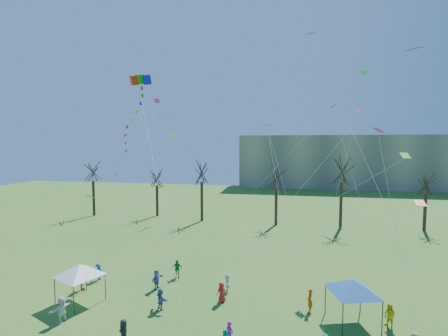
% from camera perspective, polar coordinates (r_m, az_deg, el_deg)
% --- Properties ---
extents(distant_building, '(60.00, 14.00, 15.00)m').
position_cam_1_polar(distant_building, '(97.13, 21.21, 1.12)').
color(distant_building, gray).
rests_on(distant_building, ground).
extents(bare_tree_row, '(66.70, 8.47, 10.75)m').
position_cam_1_polar(bare_tree_row, '(48.77, 8.98, -2.28)').
color(bare_tree_row, black).
rests_on(bare_tree_row, ground).
extents(big_box_kite, '(4.67, 6.26, 19.52)m').
position_cam_1_polar(big_box_kite, '(23.91, -16.36, 6.14)').
color(big_box_kite, red).
rests_on(big_box_kite, ground).
extents(canopy_tent_white, '(3.72, 3.72, 3.04)m').
position_cam_1_polar(canopy_tent_white, '(28.09, -24.88, -16.55)').
color(canopy_tent_white, '#3F3F44').
rests_on(canopy_tent_white, ground).
extents(canopy_tent_blue, '(4.02, 4.02, 3.12)m').
position_cam_1_polar(canopy_tent_blue, '(24.67, 22.51, -19.30)').
color(canopy_tent_blue, '#3F3F44').
rests_on(canopy_tent_blue, ground).
extents(festival_crowd, '(25.60, 13.87, 1.81)m').
position_cam_1_polar(festival_crowd, '(23.47, -4.15, -25.18)').
color(festival_crowd, '#B23616').
rests_on(festival_crowd, ground).
extents(small_kites_aloft, '(28.09, 20.58, 32.90)m').
position_cam_1_polar(small_kites_aloft, '(25.52, 9.01, 7.85)').
color(small_kites_aloft, orange).
rests_on(small_kites_aloft, ground).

